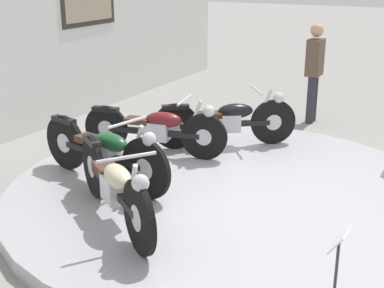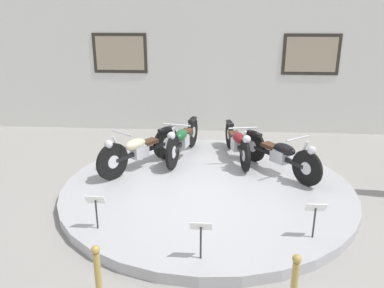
{
  "view_description": "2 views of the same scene",
  "coord_description": "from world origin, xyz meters",
  "px_view_note": "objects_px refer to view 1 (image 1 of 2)",
  "views": [
    {
      "loc": [
        -5.06,
        -2.25,
        2.53
      ],
      "look_at": [
        -0.12,
        0.38,
        0.64
      ],
      "focal_mm": 50.0,
      "sensor_mm": 36.0,
      "label": 1
    },
    {
      "loc": [
        0.19,
        -5.91,
        2.89
      ],
      "look_at": [
        -0.28,
        0.14,
        0.83
      ],
      "focal_mm": 35.0,
      "sensor_mm": 36.0,
      "label": 2
    }
  ],
  "objects_px": {
    "motorcycle_cream": "(115,184)",
    "motorcycle_maroon": "(157,127)",
    "info_placard_front_left": "(339,247)",
    "visitor_standing": "(314,68)",
    "motorcycle_green": "(105,150)",
    "motorcycle_black": "(228,119)"
  },
  "relations": [
    {
      "from": "info_placard_front_left",
      "to": "motorcycle_cream",
      "type": "bearing_deg",
      "value": 86.27
    },
    {
      "from": "info_placard_front_left",
      "to": "visitor_standing",
      "type": "height_order",
      "value": "visitor_standing"
    },
    {
      "from": "motorcycle_cream",
      "to": "visitor_standing",
      "type": "relative_size",
      "value": 1.02
    },
    {
      "from": "motorcycle_black",
      "to": "visitor_standing",
      "type": "bearing_deg",
      "value": -13.31
    },
    {
      "from": "motorcycle_black",
      "to": "visitor_standing",
      "type": "relative_size",
      "value": 0.99
    },
    {
      "from": "motorcycle_green",
      "to": "info_placard_front_left",
      "type": "relative_size",
      "value": 3.88
    },
    {
      "from": "motorcycle_black",
      "to": "info_placard_front_left",
      "type": "distance_m",
      "value": 3.47
    },
    {
      "from": "motorcycle_green",
      "to": "motorcycle_black",
      "type": "xyz_separation_m",
      "value": [
        1.85,
        -0.67,
        -0.02
      ]
    },
    {
      "from": "motorcycle_maroon",
      "to": "info_placard_front_left",
      "type": "relative_size",
      "value": 3.76
    },
    {
      "from": "motorcycle_black",
      "to": "info_placard_front_left",
      "type": "relative_size",
      "value": 3.15
    },
    {
      "from": "visitor_standing",
      "to": "motorcycle_maroon",
      "type": "bearing_deg",
      "value": 158.11
    },
    {
      "from": "motorcycle_green",
      "to": "visitor_standing",
      "type": "relative_size",
      "value": 1.22
    },
    {
      "from": "motorcycle_green",
      "to": "motorcycle_maroon",
      "type": "height_order",
      "value": "motorcycle_green"
    },
    {
      "from": "motorcycle_cream",
      "to": "info_placard_front_left",
      "type": "height_order",
      "value": "motorcycle_cream"
    },
    {
      "from": "motorcycle_maroon",
      "to": "motorcycle_black",
      "type": "bearing_deg",
      "value": -41.75
    },
    {
      "from": "motorcycle_cream",
      "to": "motorcycle_green",
      "type": "bearing_deg",
      "value": 41.93
    },
    {
      "from": "motorcycle_green",
      "to": "motorcycle_maroon",
      "type": "xyz_separation_m",
      "value": [
        1.1,
        -0.0,
        -0.03
      ]
    },
    {
      "from": "motorcycle_black",
      "to": "info_placard_front_left",
      "type": "xyz_separation_m",
      "value": [
        -2.74,
        -2.14,
        -0.01
      ]
    },
    {
      "from": "motorcycle_cream",
      "to": "motorcycle_maroon",
      "type": "relative_size",
      "value": 0.87
    },
    {
      "from": "motorcycle_green",
      "to": "info_placard_front_left",
      "type": "distance_m",
      "value": 2.95
    },
    {
      "from": "motorcycle_green",
      "to": "motorcycle_maroon",
      "type": "distance_m",
      "value": 1.1
    },
    {
      "from": "motorcycle_maroon",
      "to": "motorcycle_green",
      "type": "bearing_deg",
      "value": 179.78
    }
  ]
}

